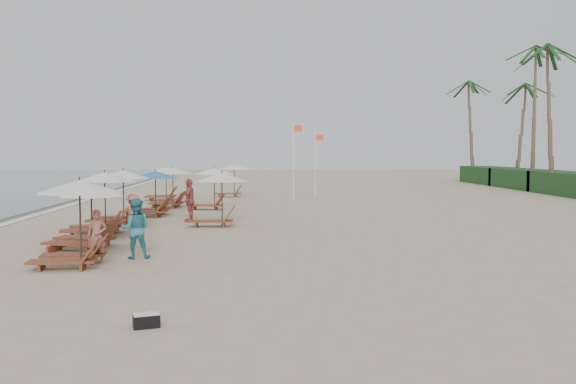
{
  "coord_description": "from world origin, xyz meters",
  "views": [
    {
      "loc": [
        -0.47,
        -18.55,
        3.16
      ],
      "look_at": [
        1.0,
        7.98,
        1.3
      ],
      "focal_mm": 37.08,
      "sensor_mm": 36.0,
      "label": 1
    }
  ],
  "objects": [
    {
      "name": "lounger_station_2",
      "position": [
        -6.32,
        3.79,
        1.1
      ],
      "size": [
        2.72,
        2.37,
        2.36
      ],
      "color": "brown",
      "rests_on": "ground"
    },
    {
      "name": "lounger_station_5",
      "position": [
        -5.25,
        14.76,
        1.17
      ],
      "size": [
        2.56,
        2.29,
        2.23
      ],
      "color": "brown",
      "rests_on": "ground"
    },
    {
      "name": "beachgoer_near",
      "position": [
        -4.92,
        -1.74,
        0.75
      ],
      "size": [
        0.57,
        0.4,
        1.51
      ],
      "primitive_type": "imported",
      "rotation": [
        0.0,
        0.0,
        0.07
      ],
      "color": "#9F6056",
      "rests_on": "ground"
    },
    {
      "name": "lounger_station_4",
      "position": [
        -5.54,
        10.37,
        1.08
      ],
      "size": [
        2.72,
        2.34,
        2.18
      ],
      "color": "brown",
      "rests_on": "ground"
    },
    {
      "name": "lounger_station_6",
      "position": [
        -6.34,
        19.56,
        1.06
      ],
      "size": [
        2.42,
        2.1,
        2.11
      ],
      "color": "brown",
      "rests_on": "ground"
    },
    {
      "name": "beachgoer_mid_a",
      "position": [
        -3.97,
        -1.09,
        0.88
      ],
      "size": [
        0.92,
        0.75,
        1.76
      ],
      "primitive_type": "imported",
      "rotation": [
        0.0,
        0.0,
        3.25
      ],
      "color": "teal",
      "rests_on": "ground"
    },
    {
      "name": "lounger_station_1",
      "position": [
        -5.97,
        0.69,
        0.96
      ],
      "size": [
        2.56,
        2.48,
        2.06
      ],
      "color": "brown",
      "rests_on": "ground"
    },
    {
      "name": "beachgoer_far_a",
      "position": [
        -3.37,
        7.86,
        0.96
      ],
      "size": [
        0.62,
        1.18,
        1.91
      ],
      "primitive_type": "imported",
      "rotation": [
        0.0,
        0.0,
        4.57
      ],
      "color": "#AB4644",
      "rests_on": "ground"
    },
    {
      "name": "lounger_station_3",
      "position": [
        -6.3,
        6.86,
        1.11
      ],
      "size": [
        2.64,
        2.23,
        2.33
      ],
      "color": "brown",
      "rests_on": "ground"
    },
    {
      "name": "lounger_station_0",
      "position": [
        -5.4,
        -2.21,
        1.31
      ],
      "size": [
        2.47,
        2.31,
        2.36
      ],
      "color": "brown",
      "rests_on": "ground"
    },
    {
      "name": "duffel_bag",
      "position": [
        -2.42,
        -8.02,
        0.13
      ],
      "size": [
        0.51,
        0.36,
        0.26
      ],
      "color": "black",
      "rests_on": "ground"
    },
    {
      "name": "inland_station_2",
      "position": [
        -2.07,
        22.04,
        1.46
      ],
      "size": [
        2.57,
        2.24,
        2.22
      ],
      "color": "brown",
      "rests_on": "ground"
    },
    {
      "name": "ground",
      "position": [
        0.0,
        0.0,
        0.0
      ],
      "size": [
        160.0,
        160.0,
        0.0
      ],
      "primitive_type": "plane",
      "color": "tan",
      "rests_on": "ground"
    },
    {
      "name": "beachgoer_mid_b",
      "position": [
        -5.1,
        4.17,
        0.76
      ],
      "size": [
        1.08,
        1.09,
        1.51
      ],
      "primitive_type": "imported",
      "rotation": [
        0.0,
        0.0,
        2.34
      ],
      "color": "#92634A",
      "rests_on": "ground"
    },
    {
      "name": "flag_pole_far",
      "position": [
        3.64,
        21.57,
        2.46
      ],
      "size": [
        0.6,
        0.08,
        4.43
      ],
      "color": "silver",
      "rests_on": "ground"
    },
    {
      "name": "inland_station_1",
      "position": [
        -2.84,
        13.36,
        1.43
      ],
      "size": [
        2.62,
        2.24,
        2.22
      ],
      "color": "brown",
      "rests_on": "ground"
    },
    {
      "name": "foam_line",
      "position": [
        -11.2,
        10.0,
        0.01
      ],
      "size": [
        0.5,
        140.0,
        0.02
      ],
      "primitive_type": "cube",
      "color": "white",
      "rests_on": "ground"
    },
    {
      "name": "flag_pole_near",
      "position": [
        1.94,
        18.2,
        2.72
      ],
      "size": [
        0.59,
        0.08,
        4.93
      ],
      "color": "silver",
      "rests_on": "ground"
    },
    {
      "name": "wet_sand_band",
      "position": [
        -12.5,
        10.0,
        0.0
      ],
      "size": [
        3.2,
        140.0,
        0.01
      ],
      "primitive_type": "cube",
      "color": "#6B5E4C",
      "rests_on": "ground"
    },
    {
      "name": "inland_station_0",
      "position": [
        -2.04,
        6.19,
        1.43
      ],
      "size": [
        2.59,
        2.24,
        2.22
      ],
      "color": "brown",
      "rests_on": "ground"
    }
  ]
}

